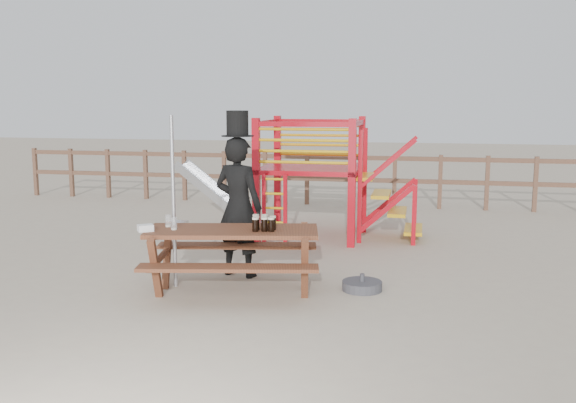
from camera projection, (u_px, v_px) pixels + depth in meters
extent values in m
plane|color=tan|center=(246.00, 292.00, 8.04)|extent=(60.00, 60.00, 0.00)
cube|color=brown|center=(329.00, 157.00, 14.63)|extent=(15.00, 0.06, 0.10)
cube|color=brown|center=(328.00, 179.00, 14.71)|extent=(15.00, 0.06, 0.10)
cube|color=brown|center=(36.00, 172.00, 16.24)|extent=(0.09, 0.09, 1.20)
cube|color=brown|center=(71.00, 173.00, 16.04)|extent=(0.09, 0.09, 1.20)
cube|color=brown|center=(108.00, 174.00, 15.83)|extent=(0.09, 0.09, 1.20)
cube|color=brown|center=(146.00, 174.00, 15.63)|extent=(0.09, 0.09, 1.20)
cube|color=brown|center=(184.00, 175.00, 15.42)|extent=(0.09, 0.09, 1.20)
cube|color=brown|center=(224.00, 176.00, 15.22)|extent=(0.09, 0.09, 1.20)
cube|color=brown|center=(265.00, 178.00, 15.01)|extent=(0.09, 0.09, 1.20)
cube|color=brown|center=(307.00, 179.00, 14.81)|extent=(0.09, 0.09, 1.20)
cube|color=brown|center=(350.00, 180.00, 14.60)|extent=(0.09, 0.09, 1.20)
cube|color=brown|center=(394.00, 181.00, 14.40)|extent=(0.09, 0.09, 1.20)
cube|color=brown|center=(440.00, 182.00, 14.19)|extent=(0.09, 0.09, 1.20)
cube|color=brown|center=(487.00, 183.00, 13.99)|extent=(0.09, 0.09, 1.20)
cube|color=brown|center=(536.00, 184.00, 13.78)|extent=(0.09, 0.09, 1.20)
cube|color=#B60C17|center=(256.00, 181.00, 10.70)|extent=(0.12, 0.12, 2.10)
cube|color=#B60C17|center=(352.00, 184.00, 10.37)|extent=(0.12, 0.12, 2.10)
cube|color=#B60C17|center=(278.00, 171.00, 12.25)|extent=(0.12, 0.12, 2.10)
cube|color=#B60C17|center=(361.00, 173.00, 11.92)|extent=(0.12, 0.12, 2.10)
cube|color=#B60C17|center=(312.00, 168.00, 11.29)|extent=(1.72, 1.72, 0.08)
cube|color=#B60C17|center=(304.00, 124.00, 10.39)|extent=(1.60, 0.08, 0.08)
cube|color=#B60C17|center=(319.00, 121.00, 11.94)|extent=(1.60, 0.08, 0.08)
cube|color=#B60C17|center=(267.00, 122.00, 11.33)|extent=(0.08, 1.60, 0.08)
cube|color=#B60C17|center=(358.00, 123.00, 11.00)|extent=(0.08, 1.60, 0.08)
cylinder|color=gold|center=(303.00, 162.00, 10.49)|extent=(1.50, 0.05, 0.05)
cylinder|color=gold|center=(319.00, 155.00, 12.03)|extent=(1.50, 0.05, 0.05)
cylinder|color=gold|center=(303.00, 151.00, 10.46)|extent=(1.50, 0.05, 0.05)
cylinder|color=gold|center=(319.00, 145.00, 12.00)|extent=(1.50, 0.05, 0.05)
cylinder|color=gold|center=(303.00, 140.00, 10.43)|extent=(1.50, 0.05, 0.05)
cylinder|color=gold|center=(319.00, 135.00, 11.98)|extent=(1.50, 0.05, 0.05)
cylinder|color=gold|center=(304.00, 129.00, 10.40)|extent=(1.50, 0.05, 0.05)
cylinder|color=gold|center=(319.00, 126.00, 11.95)|extent=(1.50, 0.05, 0.05)
cube|color=#B60C17|center=(264.00, 210.00, 10.59)|extent=(0.06, 0.06, 1.20)
cube|color=#B60C17|center=(285.00, 210.00, 10.52)|extent=(0.06, 0.06, 1.20)
cylinder|color=gold|center=(275.00, 237.00, 10.62)|extent=(0.36, 0.04, 0.04)
cylinder|color=gold|center=(275.00, 222.00, 10.59)|extent=(0.36, 0.04, 0.04)
cylinder|color=gold|center=(275.00, 208.00, 10.55)|extent=(0.36, 0.04, 0.04)
cylinder|color=gold|center=(275.00, 194.00, 10.51)|extent=(0.36, 0.04, 0.04)
cylinder|color=gold|center=(275.00, 179.00, 10.47)|extent=(0.36, 0.04, 0.04)
cube|color=gold|center=(366.00, 176.00, 11.11)|extent=(0.30, 0.90, 0.06)
cube|color=gold|center=(381.00, 194.00, 11.10)|extent=(0.30, 0.90, 0.06)
cube|color=gold|center=(397.00, 212.00, 11.09)|extent=(0.30, 0.90, 0.06)
cube|color=gold|center=(413.00, 229.00, 11.08)|extent=(0.30, 0.90, 0.06)
cube|color=#B60C17|center=(387.00, 209.00, 10.67)|extent=(0.95, 0.08, 0.86)
cube|color=#B60C17|center=(390.00, 201.00, 11.54)|extent=(0.95, 0.08, 0.86)
cube|color=silver|center=(220.00, 198.00, 11.73)|extent=(1.53, 0.55, 1.21)
cube|color=silver|center=(215.00, 198.00, 11.46)|extent=(1.58, 0.04, 1.28)
cube|color=silver|center=(224.00, 194.00, 11.98)|extent=(1.58, 0.04, 1.28)
cube|color=silver|center=(175.00, 224.00, 11.99)|extent=(0.35, 0.55, 0.05)
cube|color=brown|center=(232.00, 231.00, 7.90)|extent=(2.21, 1.17, 0.05)
cube|color=brown|center=(228.00, 268.00, 7.38)|extent=(2.11, 0.69, 0.04)
cube|color=brown|center=(237.00, 246.00, 8.52)|extent=(2.11, 0.69, 0.04)
cube|color=brown|center=(162.00, 263.00, 7.98)|extent=(0.32, 1.25, 0.76)
cube|color=brown|center=(305.00, 264.00, 7.95)|extent=(0.32, 1.25, 0.76)
imported|color=black|center=(238.00, 207.00, 8.68)|extent=(0.79, 0.62, 1.91)
cube|color=#0B8017|center=(244.00, 189.00, 8.78)|extent=(0.08, 0.04, 0.45)
cylinder|color=black|center=(238.00, 136.00, 8.54)|extent=(0.43, 0.43, 0.01)
cylinder|color=black|center=(237.00, 123.00, 8.51)|extent=(0.29, 0.29, 0.33)
cube|color=white|center=(243.00, 114.00, 8.62)|extent=(0.15, 0.04, 0.04)
cylinder|color=#B2B2B7|center=(174.00, 202.00, 8.14)|extent=(0.05, 0.05, 2.20)
cylinder|color=#3C3C41|center=(362.00, 286.00, 8.12)|extent=(0.51, 0.51, 0.12)
cylinder|color=#3C3C41|center=(362.00, 278.00, 8.10)|extent=(0.06, 0.06, 0.10)
cube|color=white|center=(145.00, 228.00, 7.76)|extent=(0.23, 0.22, 0.08)
cylinder|color=black|center=(255.00, 225.00, 7.74)|extent=(0.08, 0.08, 0.15)
cylinder|color=beige|center=(255.00, 218.00, 7.72)|extent=(0.08, 0.08, 0.02)
cylinder|color=black|center=(264.00, 225.00, 7.75)|extent=(0.08, 0.08, 0.15)
cylinder|color=beige|center=(264.00, 218.00, 7.74)|extent=(0.08, 0.08, 0.02)
cylinder|color=black|center=(271.00, 225.00, 7.74)|extent=(0.08, 0.08, 0.15)
cylinder|color=beige|center=(271.00, 218.00, 7.73)|extent=(0.08, 0.08, 0.02)
cylinder|color=black|center=(256.00, 224.00, 7.84)|extent=(0.08, 0.08, 0.15)
cylinder|color=beige|center=(256.00, 217.00, 7.83)|extent=(0.08, 0.08, 0.02)
cylinder|color=black|center=(264.00, 224.00, 7.85)|extent=(0.08, 0.08, 0.15)
cylinder|color=beige|center=(264.00, 217.00, 7.84)|extent=(0.08, 0.08, 0.02)
cylinder|color=black|center=(273.00, 224.00, 7.85)|extent=(0.08, 0.08, 0.15)
cylinder|color=beige|center=(273.00, 217.00, 7.83)|extent=(0.08, 0.08, 0.02)
cylinder|color=black|center=(256.00, 222.00, 7.95)|extent=(0.08, 0.08, 0.15)
cylinder|color=beige|center=(256.00, 215.00, 7.94)|extent=(0.08, 0.08, 0.02)
cylinder|color=black|center=(265.00, 222.00, 7.94)|extent=(0.08, 0.08, 0.15)
cylinder|color=beige|center=(265.00, 215.00, 7.93)|extent=(0.08, 0.08, 0.02)
cylinder|color=silver|center=(174.00, 224.00, 7.85)|extent=(0.08, 0.08, 0.15)
cylinder|color=beige|center=(174.00, 229.00, 7.86)|extent=(0.07, 0.07, 0.02)
cylinder|color=silver|center=(168.00, 221.00, 8.04)|extent=(0.08, 0.08, 0.15)
cylinder|color=beige|center=(168.00, 226.00, 8.05)|extent=(0.07, 0.07, 0.02)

